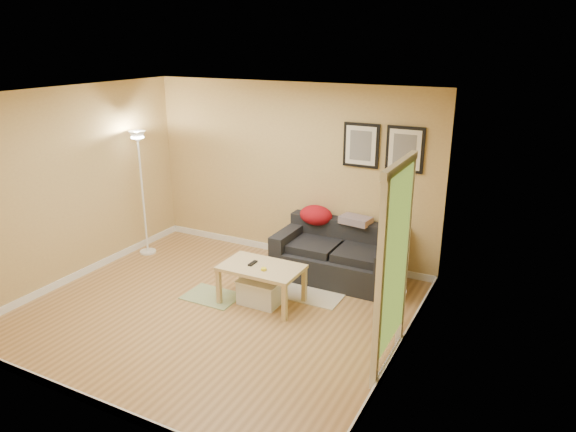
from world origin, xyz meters
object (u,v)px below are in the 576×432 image
at_px(sofa, 338,253).
at_px(floor_lamp, 143,197).
at_px(book_stack, 391,287).
at_px(coffee_table, 262,284).
at_px(storage_bin, 261,291).
at_px(side_table, 390,310).

relative_size(sofa, floor_lamp, 0.89).
bearing_deg(sofa, book_stack, -44.70).
xyz_separation_m(coffee_table, floor_lamp, (-2.40, 0.60, 0.65)).
height_order(sofa, coffee_table, sofa).
bearing_deg(storage_bin, side_table, 3.18).
relative_size(sofa, coffee_table, 1.70).
bearing_deg(coffee_table, sofa, 81.83).
xyz_separation_m(sofa, side_table, (1.05, -1.03, -0.12)).
xyz_separation_m(sofa, storage_bin, (-0.58, -1.12, -0.21)).
relative_size(storage_bin, floor_lamp, 0.27).
bearing_deg(sofa, floor_lamp, -170.43).
xyz_separation_m(storage_bin, side_table, (1.63, 0.09, 0.10)).
height_order(coffee_table, floor_lamp, floor_lamp).
height_order(coffee_table, book_stack, book_stack).
relative_size(coffee_table, book_stack, 4.12).
distance_m(coffee_table, side_table, 1.62).
distance_m(storage_bin, side_table, 1.64).
distance_m(coffee_table, storage_bin, 0.09).
bearing_deg(coffee_table, storage_bin, -109.63).
bearing_deg(sofa, storage_bin, -117.65).
xyz_separation_m(sofa, floor_lamp, (-2.97, -0.50, 0.53)).
xyz_separation_m(coffee_table, storage_bin, (-0.01, -0.01, -0.09)).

